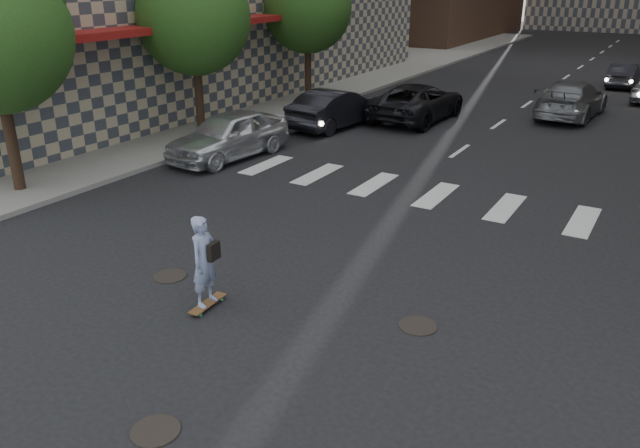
# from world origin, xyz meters

# --- Properties ---
(ground) EXTENTS (160.00, 160.00, 0.00)m
(ground) POSITION_xyz_m (0.00, 0.00, 0.00)
(ground) COLOR black
(ground) RESTS_ON ground
(sidewalk_left) EXTENTS (13.00, 80.00, 0.15)m
(sidewalk_left) POSITION_xyz_m (-14.50, 20.00, 0.07)
(sidewalk_left) COLOR gray
(sidewalk_left) RESTS_ON ground
(tree_b) EXTENTS (4.20, 4.20, 6.60)m
(tree_b) POSITION_xyz_m (-9.45, 11.14, 4.65)
(tree_b) COLOR #382619
(tree_b) RESTS_ON sidewalk_left
(tree_c) EXTENTS (4.20, 4.20, 6.60)m
(tree_c) POSITION_xyz_m (-9.45, 19.14, 4.65)
(tree_c) COLOR #382619
(tree_c) RESTS_ON sidewalk_left
(manhole_a) EXTENTS (0.70, 0.70, 0.02)m
(manhole_a) POSITION_xyz_m (1.20, -2.50, 0.01)
(manhole_a) COLOR black
(manhole_a) RESTS_ON ground
(manhole_b) EXTENTS (0.70, 0.70, 0.02)m
(manhole_b) POSITION_xyz_m (-2.00, 1.20, 0.01)
(manhole_b) COLOR black
(manhole_b) RESTS_ON ground
(manhole_c) EXTENTS (0.70, 0.70, 0.02)m
(manhole_c) POSITION_xyz_m (3.30, 2.00, 0.01)
(manhole_c) COLOR black
(manhole_c) RESTS_ON ground
(skateboarder) EXTENTS (0.48, 0.96, 1.88)m
(skateboarder) POSITION_xyz_m (-0.44, 0.59, 0.98)
(skateboarder) COLOR brown
(skateboarder) RESTS_ON ground
(silver_sedan) EXTENTS (2.39, 4.94, 1.62)m
(silver_sedan) POSITION_xyz_m (-6.61, 9.09, 0.81)
(silver_sedan) COLOR silver
(silver_sedan) RESTS_ON ground
(traffic_car_a) EXTENTS (2.25, 4.94, 1.57)m
(traffic_car_a) POSITION_xyz_m (-5.69, 14.99, 0.79)
(traffic_car_a) COLOR black
(traffic_car_a) RESTS_ON ground
(traffic_car_b) EXTENTS (2.58, 5.61, 1.59)m
(traffic_car_b) POSITION_xyz_m (2.31, 22.00, 0.79)
(traffic_car_b) COLOR slate
(traffic_car_b) RESTS_ON ground
(traffic_car_c) EXTENTS (2.77, 5.73, 1.57)m
(traffic_car_c) POSITION_xyz_m (-3.33, 18.00, 0.79)
(traffic_car_c) COLOR black
(traffic_car_c) RESTS_ON ground
(traffic_car_e) EXTENTS (1.41, 3.95, 1.30)m
(traffic_car_e) POSITION_xyz_m (3.38, 31.79, 0.65)
(traffic_car_e) COLOR black
(traffic_car_e) RESTS_ON ground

